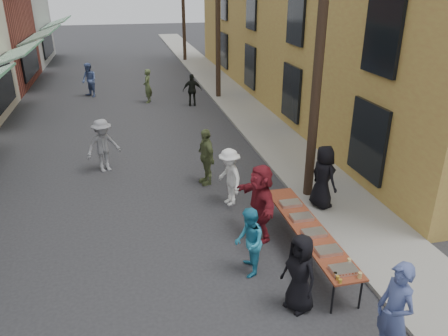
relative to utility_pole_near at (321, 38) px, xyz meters
name	(u,v)px	position (x,y,z in m)	size (l,w,h in m)	color
ground	(174,281)	(-4.30, -3.00, -4.50)	(120.00, 120.00, 0.00)	#28282B
sidewalk	(231,96)	(0.70, 12.00, -4.45)	(2.20, 60.00, 0.10)	gray
utility_pole_near	(321,38)	(0.00, 0.00, 0.00)	(0.26, 0.26, 9.00)	#2D2116
utility_pole_mid	(218,9)	(0.00, 12.00, 0.00)	(0.26, 0.26, 9.00)	#2D2116
utility_pole_far	(183,0)	(0.00, 24.00, 0.00)	(0.26, 0.26, 9.00)	#2D2116
serving_table	(308,229)	(-1.22, -2.78, -3.79)	(0.70, 4.00, 0.75)	brown
catering_tray_sausage	(343,270)	(-1.22, -4.43, -3.71)	(0.50, 0.33, 0.08)	maroon
catering_tray_foil_b	(328,251)	(-1.22, -3.78, -3.71)	(0.50, 0.33, 0.08)	#B2B2B7
catering_tray_buns	(314,233)	(-1.22, -3.08, -3.71)	(0.50, 0.33, 0.08)	tan
catering_tray_foil_d	(302,217)	(-1.22, -2.38, -3.71)	(0.50, 0.33, 0.08)	#B2B2B7
catering_tray_buns_end	(291,203)	(-1.22, -1.68, -3.71)	(0.50, 0.33, 0.08)	tan
condiment_jar_a	(340,281)	(-1.44, -4.73, -3.71)	(0.07, 0.07, 0.08)	#A57F26
condiment_jar_b	(338,278)	(-1.44, -4.63, -3.71)	(0.07, 0.07, 0.08)	#A57F26
condiment_jar_c	(335,275)	(-1.44, -4.53, -3.71)	(0.07, 0.07, 0.08)	#A57F26
cup_stack	(360,275)	(-1.02, -4.68, -3.69)	(0.08, 0.08, 0.12)	tan
guest_front_a	(300,273)	(-2.08, -4.36, -3.70)	(0.78, 0.51, 1.60)	black
guest_front_b	(395,314)	(-1.10, -5.87, -3.56)	(0.69, 0.45, 1.89)	#4A578F
guest_front_c	(249,242)	(-2.70, -3.09, -3.73)	(0.75, 0.58, 1.54)	teal
guest_front_d	(229,177)	(-2.34, 0.10, -3.67)	(1.07, 0.61, 1.65)	white
guest_front_e	(206,157)	(-2.70, 1.60, -3.61)	(1.04, 0.43, 1.77)	#626E40
guest_queue_back	(260,202)	(-2.04, -1.77, -3.54)	(1.78, 0.57, 1.92)	maroon
server	(323,177)	(0.05, -0.79, -3.52)	(0.86, 0.56, 1.76)	black
passerby_left	(103,146)	(-5.78, 3.31, -3.61)	(1.14, 0.66, 1.77)	gray
passerby_mid	(192,90)	(-1.61, 10.71, -3.70)	(0.94, 0.39, 1.60)	black
passerby_right	(148,86)	(-3.73, 11.90, -3.64)	(0.62, 0.41, 1.71)	#4D5C35
passerby_far	(89,80)	(-6.70, 13.85, -3.60)	(0.88, 0.68, 1.81)	#52679E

